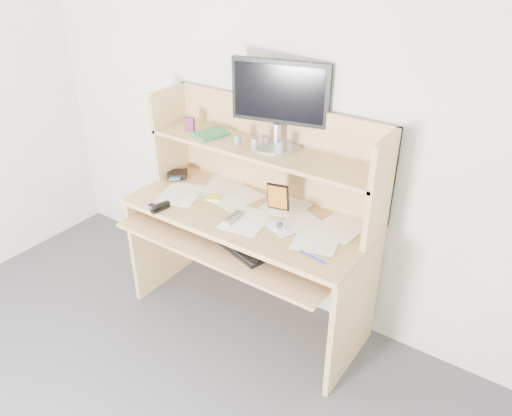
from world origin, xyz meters
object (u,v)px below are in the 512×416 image
Objects in this scene: tv_remote at (233,217)px; desk at (256,215)px; monitor at (279,102)px; keyboard at (239,245)px; game_case at (278,197)px.

desk is at bearing 78.75° from tv_remote.
monitor is at bearing 72.98° from tv_remote.
monitor reaches higher than keyboard.
desk reaches higher than game_case.
monitor is (0.05, 0.15, 0.63)m from desk.
game_case is (0.06, 0.29, 0.18)m from keyboard.
tv_remote is 0.30× the size of monitor.
tv_remote is (-0.02, -0.19, 0.07)m from desk.
game_case is at bearing 95.37° from keyboard.
monitor reaches higher than desk.
keyboard is 2.53× the size of game_case.
tv_remote reaches higher than keyboard.
game_case is at bearing 48.53° from tv_remote.
tv_remote is at bearing 157.16° from keyboard.
desk is 0.20m from tv_remote.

